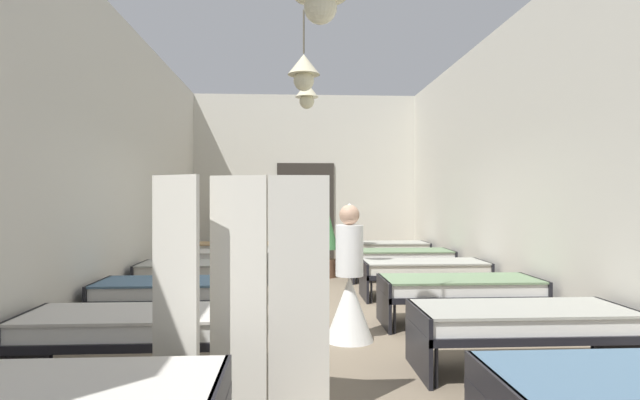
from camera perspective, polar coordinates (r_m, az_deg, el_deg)
name	(u,v)px	position (r m, az deg, el deg)	size (l,w,h in m)	color
ground_plane	(318,315)	(7.19, -0.25, -12.57)	(6.06, 12.10, 0.10)	#7A6B56
room_shell	(314,166)	(8.24, -0.71, 3.77)	(5.86, 11.70, 4.09)	beige
bed_left_row_1	(136,327)	(4.79, -19.59, -13.10)	(1.90, 0.84, 0.57)	black
bed_right_row_1	(521,322)	(5.05, 21.32, -12.43)	(1.90, 0.84, 0.57)	black
bed_left_row_2	(179,292)	(6.39, -15.29, -9.72)	(1.90, 0.84, 0.57)	black
bed_right_row_2	(459,289)	(6.59, 15.13, -9.43)	(1.90, 0.84, 0.57)	black
bed_left_row_3	(203,271)	(8.03, -12.76, -7.68)	(1.90, 0.84, 0.57)	black
bed_right_row_3	(424,270)	(8.18, 11.37, -7.53)	(1.90, 0.84, 0.57)	black
bed_left_row_4	(219,258)	(9.68, -11.11, -6.32)	(1.90, 0.84, 0.57)	black
bed_right_row_4	(400,257)	(9.81, 8.87, -6.24)	(1.90, 0.84, 0.57)	black
bed_left_row_5	(230,249)	(11.34, -9.95, -5.36)	(1.90, 0.84, 0.57)	black
bed_right_row_5	(384,248)	(11.45, 7.09, -5.30)	(1.90, 0.84, 0.57)	black
nurse_near_aisle	(317,246)	(10.83, -0.32, -5.14)	(0.52, 0.52, 1.49)	white
nurse_mid_aisle	(349,292)	(5.67, 3.26, -10.07)	(0.52, 0.52, 1.49)	white
potted_plant	(326,235)	(10.07, 0.71, -3.88)	(0.45, 0.45, 1.46)	brown
privacy_screen	(238,299)	(3.66, -9.05, -10.69)	(1.23, 0.27, 1.70)	silver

